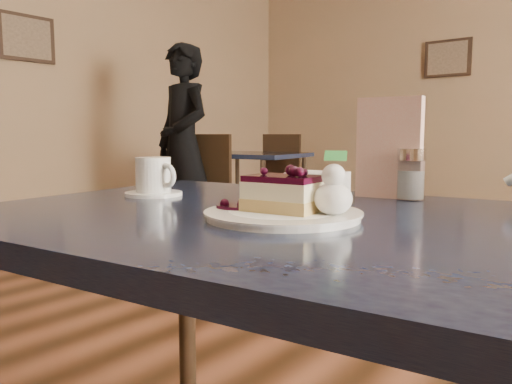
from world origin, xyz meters
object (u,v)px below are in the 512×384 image
Objects in this scene: main_table at (296,258)px; patron at (183,144)px; cheesecake_slice at (283,194)px; coffee_set at (154,179)px; dessert_plate at (283,215)px; bg_table_far_left at (249,223)px.

main_table is 0.79× the size of patron.
coffee_set is (-0.40, 0.07, -0.00)m from cheesecake_slice.
coffee_set is (-0.40, 0.02, 0.11)m from main_table.
main_table is at bearing 96.74° from dessert_plate.
dessert_plate is (0.01, -0.05, 0.08)m from main_table.
dessert_plate is at bearing -28.74° from patron.
cheesecake_slice is 3.24m from patron.
cheesecake_slice is 3.73m from bg_table_far_left.
dessert_plate is at bearing -9.93° from coffee_set.
dessert_plate is at bearing -96.74° from cheesecake_slice.
coffee_set is at bearing 170.07° from dessert_plate.
cheesecake_slice is 0.93× the size of coffee_set.
cheesecake_slice is 0.41m from coffee_set.
dessert_plate is 1.98× the size of cheesecake_slice.
patron is (-2.48, 2.09, 0.02)m from cheesecake_slice.
patron reaches higher than bg_table_far_left.
bg_table_far_left is 1.08× the size of patron.
main_table is 0.13m from cheesecake_slice.
coffee_set reaches higher than dessert_plate.
patron is at bearing 139.83° from dessert_plate.
dessert_plate is 0.41m from coffee_set.
patron reaches higher than coffee_set.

